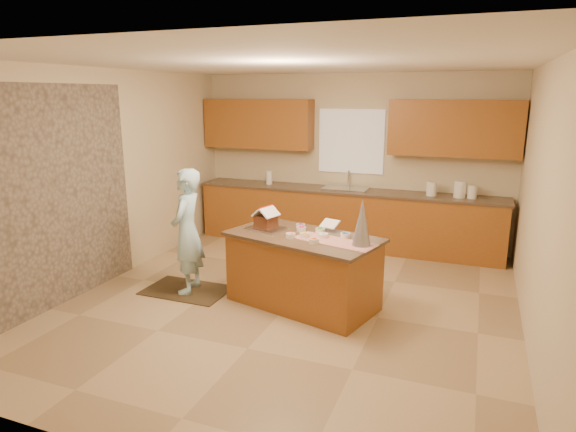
% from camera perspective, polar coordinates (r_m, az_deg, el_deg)
% --- Properties ---
extents(floor, '(5.50, 5.50, 0.00)m').
position_cam_1_polar(floor, '(5.88, 0.21, -10.03)').
color(floor, tan).
rests_on(floor, ground).
extents(ceiling, '(5.50, 5.50, 0.00)m').
position_cam_1_polar(ceiling, '(5.38, 0.23, 17.25)').
color(ceiling, silver).
rests_on(ceiling, floor).
extents(wall_back, '(5.50, 5.50, 0.00)m').
position_cam_1_polar(wall_back, '(8.07, 7.28, 6.42)').
color(wall_back, beige).
rests_on(wall_back, floor).
extents(wall_front, '(5.50, 5.50, 0.00)m').
position_cam_1_polar(wall_front, '(3.15, -18.11, -6.00)').
color(wall_front, beige).
rests_on(wall_front, floor).
extents(wall_left, '(5.50, 5.50, 0.00)m').
position_cam_1_polar(wall_left, '(6.77, -20.01, 4.26)').
color(wall_left, beige).
rests_on(wall_left, floor).
extents(wall_right, '(5.50, 5.50, 0.00)m').
position_cam_1_polar(wall_right, '(5.16, 27.13, 0.77)').
color(wall_right, beige).
rests_on(wall_right, floor).
extents(stone_accent, '(0.00, 2.50, 2.50)m').
position_cam_1_polar(stone_accent, '(6.20, -24.60, 2.08)').
color(stone_accent, gray).
rests_on(stone_accent, wall_left).
extents(window_curtain, '(1.05, 0.03, 1.00)m').
position_cam_1_polar(window_curtain, '(8.01, 7.29, 8.52)').
color(window_curtain, white).
rests_on(window_curtain, wall_back).
extents(back_counter_base, '(4.80, 0.60, 0.88)m').
position_cam_1_polar(back_counter_base, '(7.95, 6.55, -0.35)').
color(back_counter_base, brown).
rests_on(back_counter_base, floor).
extents(back_counter_top, '(4.85, 0.63, 0.04)m').
position_cam_1_polar(back_counter_top, '(7.85, 6.64, 2.90)').
color(back_counter_top, brown).
rests_on(back_counter_top, back_counter_base).
extents(upper_cabinet_left, '(1.85, 0.35, 0.80)m').
position_cam_1_polar(upper_cabinet_left, '(8.36, -3.45, 10.54)').
color(upper_cabinet_left, '#9A6221').
rests_on(upper_cabinet_left, wall_back).
extents(upper_cabinet_right, '(1.85, 0.35, 0.80)m').
position_cam_1_polar(upper_cabinet_right, '(7.61, 18.60, 9.53)').
color(upper_cabinet_right, '#9A6221').
rests_on(upper_cabinet_right, wall_back).
extents(sink, '(0.70, 0.45, 0.12)m').
position_cam_1_polar(sink, '(7.86, 6.64, 2.83)').
color(sink, silver).
rests_on(sink, back_counter_top).
extents(faucet, '(0.03, 0.03, 0.28)m').
position_cam_1_polar(faucet, '(8.00, 7.00, 4.25)').
color(faucet, silver).
rests_on(faucet, back_counter_top).
extents(island_base, '(1.79, 1.21, 0.80)m').
position_cam_1_polar(island_base, '(5.71, 1.73, -6.45)').
color(island_base, brown).
rests_on(island_base, floor).
extents(island_top, '(1.88, 1.30, 0.04)m').
position_cam_1_polar(island_top, '(5.58, 1.76, -2.43)').
color(island_top, brown).
rests_on(island_top, island_base).
extents(table_runner, '(0.96, 0.55, 0.01)m').
position_cam_1_polar(table_runner, '(5.36, 5.36, -2.93)').
color(table_runner, '#A7140B').
rests_on(table_runner, island_top).
extents(baking_tray, '(0.48, 0.41, 0.02)m').
position_cam_1_polar(baking_tray, '(5.82, -2.54, -1.44)').
color(baking_tray, silver).
rests_on(baking_tray, island_top).
extents(cookbook, '(0.23, 0.20, 0.09)m').
position_cam_1_polar(cookbook, '(5.76, 4.83, -0.92)').
color(cookbook, white).
rests_on(cookbook, island_top).
extents(tinsel_tree, '(0.24, 0.24, 0.50)m').
position_cam_1_polar(tinsel_tree, '(5.20, 8.51, -0.75)').
color(tinsel_tree, silver).
rests_on(tinsel_tree, island_top).
extents(rug, '(1.03, 0.67, 0.01)m').
position_cam_1_polar(rug, '(6.36, -11.58, -8.36)').
color(rug, black).
rests_on(rug, floor).
extents(boy, '(0.47, 0.62, 1.52)m').
position_cam_1_polar(boy, '(6.09, -11.53, -1.74)').
color(boy, '#ABDCF3').
rests_on(boy, rug).
extents(canister_a, '(0.15, 0.15, 0.21)m').
position_cam_1_polar(canister_a, '(7.62, 16.20, 3.04)').
color(canister_a, white).
rests_on(canister_a, back_counter_top).
extents(canister_b, '(0.17, 0.17, 0.24)m').
position_cam_1_polar(canister_b, '(7.59, 19.18, 2.93)').
color(canister_b, white).
rests_on(canister_b, back_counter_top).
extents(canister_c, '(0.13, 0.13, 0.19)m').
position_cam_1_polar(canister_c, '(7.59, 20.45, 2.61)').
color(canister_c, white).
rests_on(canister_c, back_counter_top).
extents(paper_towel, '(0.10, 0.10, 0.23)m').
position_cam_1_polar(paper_towel, '(8.25, -2.18, 4.45)').
color(paper_towel, white).
rests_on(paper_towel, back_counter_top).
extents(gingerbread_house, '(0.31, 0.31, 0.26)m').
position_cam_1_polar(gingerbread_house, '(5.80, -2.55, -0.42)').
color(gingerbread_house, '#5F2919').
rests_on(gingerbread_house, baking_tray).
extents(candy_bowls, '(0.70, 0.63, 0.05)m').
position_cam_1_polar(candy_bowls, '(5.57, 2.82, -2.01)').
color(candy_bowls, orange).
rests_on(candy_bowls, island_top).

